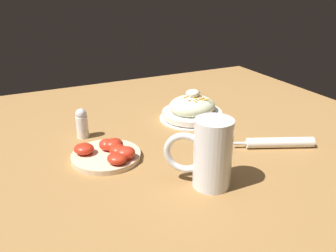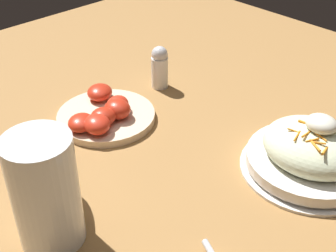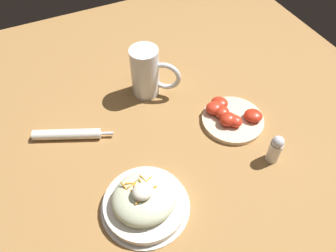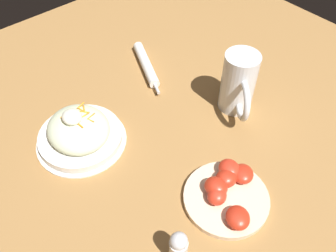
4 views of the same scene
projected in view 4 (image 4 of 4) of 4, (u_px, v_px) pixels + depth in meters
ground_plane at (179, 135)px, 0.84m from camera, size 1.43×1.43×0.00m
salad_plate at (80, 133)px, 0.80m from camera, size 0.21×0.21×0.10m
beer_mug at (238, 87)px, 0.85m from camera, size 0.13×0.12×0.16m
napkin_roll at (146, 64)px, 0.99m from camera, size 0.21×0.10×0.03m
tomato_plate at (227, 193)px, 0.71m from camera, size 0.18×0.18×0.05m
salt_shaker at (178, 248)px, 0.61m from camera, size 0.03×0.03×0.09m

